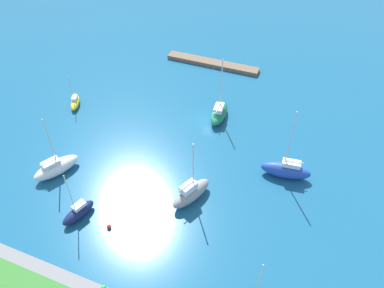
% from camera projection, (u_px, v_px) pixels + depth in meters
% --- Properties ---
extents(water, '(160.00, 160.00, 0.00)m').
position_uv_depth(water, '(210.00, 120.00, 65.98)').
color(water, '#19567F').
rests_on(water, ground).
extents(pier_dock, '(20.40, 2.57, 0.84)m').
position_uv_depth(pier_dock, '(213.00, 63.00, 80.01)').
color(pier_dock, brown).
rests_on(pier_dock, ground).
extents(sailboat_green_far_north, '(3.12, 7.26, 11.65)m').
position_uv_depth(sailboat_green_far_north, '(219.00, 112.00, 65.71)').
color(sailboat_green_far_north, '#19724C').
rests_on(sailboat_green_far_north, water).
extents(sailboat_white_inner_mooring, '(5.34, 7.50, 10.29)m').
position_uv_depth(sailboat_white_inner_mooring, '(56.00, 167.00, 55.66)').
color(sailboat_white_inner_mooring, white).
rests_on(sailboat_white_inner_mooring, water).
extents(sailboat_navy_outer_mooring, '(3.09, 5.32, 8.49)m').
position_uv_depth(sailboat_navy_outer_mooring, '(78.00, 212.00, 49.77)').
color(sailboat_navy_outer_mooring, '#141E4C').
rests_on(sailboat_navy_outer_mooring, water).
extents(sailboat_blue_east_end, '(7.59, 3.10, 12.20)m').
position_uv_depth(sailboat_blue_east_end, '(286.00, 170.00, 55.06)').
color(sailboat_blue_east_end, '#2347B2').
rests_on(sailboat_blue_east_end, water).
extents(sailboat_gray_off_beacon, '(4.65, 7.12, 10.42)m').
position_uv_depth(sailboat_gray_off_beacon, '(191.00, 193.00, 51.77)').
color(sailboat_gray_off_beacon, gray).
rests_on(sailboat_gray_off_beacon, water).
extents(sailboat_yellow_west_end, '(3.33, 4.75, 6.48)m').
position_uv_depth(sailboat_yellow_west_end, '(75.00, 102.00, 68.76)').
color(sailboat_yellow_west_end, yellow).
rests_on(sailboat_yellow_west_end, water).
extents(mooring_buoy_red, '(0.61, 0.61, 0.61)m').
position_uv_depth(mooring_buoy_red, '(109.00, 227.00, 48.83)').
color(mooring_buoy_red, red).
rests_on(mooring_buoy_red, water).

